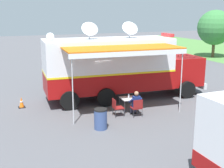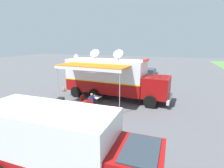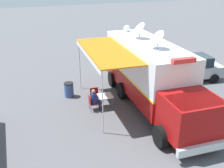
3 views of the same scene
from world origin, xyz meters
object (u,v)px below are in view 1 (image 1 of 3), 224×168
object	(u,v)px
traffic_cone	(21,102)
car_behind_truck	(63,72)
car_far_corner	(106,61)
command_truck	(121,65)
folding_chair_at_table	(137,106)
seated_responder	(136,103)
folding_table	(129,99)
folding_chair_beside_table	(116,106)
water_bottle	(129,96)
trash_bin	(101,119)

from	to	relation	value
traffic_cone	car_behind_truck	size ratio (longest dim) A/B	0.13
car_behind_truck	car_far_corner	size ratio (longest dim) A/B	1.03
command_truck	folding_chair_at_table	xyz separation A→B (m)	(3.25, -0.63, -1.43)
seated_responder	command_truck	bearing A→B (deg)	168.69
folding_table	car_behind_truck	size ratio (longest dim) A/B	0.19
folding_chair_at_table	car_far_corner	bearing A→B (deg)	165.80
folding_table	folding_chair_at_table	world-z (taller)	folding_chair_at_table
command_truck	seated_responder	world-z (taller)	command_truck
seated_responder	traffic_cone	distance (m)	6.10
car_far_corner	folding_chair_at_table	bearing A→B (deg)	-14.20
folding_chair_beside_table	car_behind_truck	bearing A→B (deg)	-174.53
command_truck	traffic_cone	size ratio (longest dim) A/B	16.65
water_bottle	trash_bin	world-z (taller)	water_bottle
command_truck	folding_table	bearing A→B (deg)	-15.38
water_bottle	traffic_cone	xyz separation A→B (m)	(-2.87, -4.92, -0.55)
folding_chair_beside_table	traffic_cone	world-z (taller)	folding_chair_beside_table
car_behind_truck	car_far_corner	world-z (taller)	same
folding_table	traffic_cone	world-z (taller)	folding_table
folding_chair_beside_table	seated_responder	xyz separation A→B (m)	(0.26, 0.91, 0.14)
trash_bin	car_behind_truck	xyz separation A→B (m)	(-8.74, 0.57, 0.42)
car_behind_truck	command_truck	bearing A→B (deg)	25.45
command_truck	folding_chair_beside_table	size ratio (longest dim) A/B	11.10
seated_responder	traffic_cone	size ratio (longest dim) A/B	2.16
command_truck	water_bottle	bearing A→B (deg)	-15.79
folding_chair_beside_table	seated_responder	distance (m)	0.96
traffic_cone	car_behind_truck	distance (m)	5.49
folding_chair_beside_table	traffic_cone	xyz separation A→B (m)	(-3.21, -4.09, -0.23)
seated_responder	trash_bin	xyz separation A→B (m)	(0.97, -2.20, -0.20)
car_far_corner	traffic_cone	bearing A→B (deg)	-46.71
seated_responder	car_behind_truck	distance (m)	7.94
folding_table	folding_chair_beside_table	bearing A→B (deg)	-67.62
folding_table	seated_responder	size ratio (longest dim) A/B	0.69
folding_chair_beside_table	folding_chair_at_table	bearing A→B (deg)	63.33
folding_table	folding_chair_beside_table	size ratio (longest dim) A/B	0.99
water_bottle	car_behind_truck	distance (m)	7.33
water_bottle	traffic_cone	bearing A→B (deg)	-120.27
water_bottle	car_far_corner	bearing A→B (deg)	164.40
seated_responder	traffic_cone	bearing A→B (deg)	-124.77
folding_table	traffic_cone	xyz separation A→B (m)	(-2.86, -4.94, -0.39)
folding_table	water_bottle	xyz separation A→B (m)	(0.01, -0.02, 0.16)
folding_chair_at_table	car_behind_truck	size ratio (longest dim) A/B	0.20
command_truck	traffic_cone	xyz separation A→B (m)	(-0.41, -5.61, -1.67)
command_truck	trash_bin	bearing A→B (deg)	-34.91
command_truck	folding_table	distance (m)	2.84
folding_chair_beside_table	command_truck	bearing A→B (deg)	151.44
folding_chair_beside_table	car_far_corner	bearing A→B (deg)	160.77
folding_table	car_far_corner	bearing A→B (deg)	164.50
traffic_cone	water_bottle	bearing A→B (deg)	59.73
folding_table	water_bottle	distance (m)	0.16
traffic_cone	car_behind_truck	world-z (taller)	car_behind_truck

